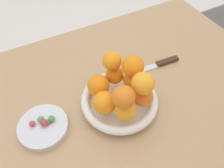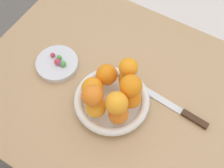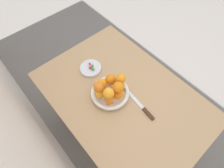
{
  "view_description": "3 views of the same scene",
  "coord_description": "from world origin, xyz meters",
  "px_view_note": "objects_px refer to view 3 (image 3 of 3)",
  "views": [
    {
      "loc": [
        0.26,
        0.4,
        1.33
      ],
      "look_at": [
        0.07,
        0.05,
        0.85
      ],
      "focal_mm": 35.0,
      "sensor_mm": 36.0,
      "label": 1
    },
    {
      "loc": [
        -0.15,
        0.4,
        1.57
      ],
      "look_at": [
        0.07,
        0.02,
        0.8
      ],
      "focal_mm": 45.0,
      "sensor_mm": 36.0,
      "label": 2
    },
    {
      "loc": [
        -0.36,
        0.4,
        1.73
      ],
      "look_at": [
        0.06,
        0.03,
        0.83
      ],
      "focal_mm": 28.0,
      "sensor_mm": 36.0,
      "label": 3
    }
  ],
  "objects_px": {
    "orange_5": "(100,93)",
    "orange_8": "(109,93)",
    "orange_7": "(118,87)",
    "orange_6": "(99,87)",
    "knife": "(141,106)",
    "orange_0": "(109,99)",
    "candy_dish": "(91,68)",
    "orange_1": "(118,94)",
    "orange_3": "(111,79)",
    "candy_ball_3": "(90,64)",
    "candy_ball_2": "(92,69)",
    "candy_ball_4": "(91,67)",
    "candy_ball_0": "(93,69)",
    "fruit_bowl": "(110,93)",
    "orange_4": "(102,84)",
    "orange_9": "(121,78)",
    "candy_ball_1": "(92,66)",
    "orange_2": "(120,85)",
    "dining_table": "(121,101)"
  },
  "relations": [
    {
      "from": "orange_5",
      "to": "orange_8",
      "type": "relative_size",
      "value": 0.96
    },
    {
      "from": "orange_7",
      "to": "orange_6",
      "type": "bearing_deg",
      "value": 47.06
    },
    {
      "from": "orange_7",
      "to": "knife",
      "type": "distance_m",
      "value": 0.21
    },
    {
      "from": "orange_0",
      "to": "candy_dish",
      "type": "bearing_deg",
      "value": -15.13
    },
    {
      "from": "orange_1",
      "to": "orange_6",
      "type": "xyz_separation_m",
      "value": [
        0.08,
        0.08,
        0.06
      ]
    },
    {
      "from": "orange_3",
      "to": "orange_8",
      "type": "height_order",
      "value": "orange_8"
    },
    {
      "from": "orange_1",
      "to": "candy_ball_3",
      "type": "xyz_separation_m",
      "value": [
        0.32,
        -0.03,
        -0.04
      ]
    },
    {
      "from": "candy_ball_2",
      "to": "knife",
      "type": "xyz_separation_m",
      "value": [
        -0.42,
        -0.06,
        -0.02
      ]
    },
    {
      "from": "orange_0",
      "to": "orange_7",
      "type": "height_order",
      "value": "orange_7"
    },
    {
      "from": "orange_3",
      "to": "knife",
      "type": "height_order",
      "value": "orange_3"
    },
    {
      "from": "candy_ball_4",
      "to": "knife",
      "type": "height_order",
      "value": "candy_ball_4"
    },
    {
      "from": "candy_ball_0",
      "to": "knife",
      "type": "distance_m",
      "value": 0.41
    },
    {
      "from": "candy_ball_2",
      "to": "knife",
      "type": "height_order",
      "value": "candy_ball_2"
    },
    {
      "from": "fruit_bowl",
      "to": "orange_4",
      "type": "height_order",
      "value": "orange_4"
    },
    {
      "from": "candy_ball_2",
      "to": "candy_dish",
      "type": "bearing_deg",
      "value": -9.01
    },
    {
      "from": "orange_0",
      "to": "orange_9",
      "type": "bearing_deg",
      "value": -73.96
    },
    {
      "from": "fruit_bowl",
      "to": "candy_ball_1",
      "type": "distance_m",
      "value": 0.24
    },
    {
      "from": "orange_7",
      "to": "candy_ball_4",
      "type": "distance_m",
      "value": 0.3
    },
    {
      "from": "orange_6",
      "to": "orange_2",
      "type": "bearing_deg",
      "value": -108.74
    },
    {
      "from": "orange_3",
      "to": "fruit_bowl",
      "type": "bearing_deg",
      "value": 134.92
    },
    {
      "from": "orange_8",
      "to": "knife",
      "type": "height_order",
      "value": "orange_8"
    },
    {
      "from": "orange_2",
      "to": "orange_4",
      "type": "bearing_deg",
      "value": 46.76
    },
    {
      "from": "orange_8",
      "to": "candy_ball_2",
      "type": "relative_size",
      "value": 4.65
    },
    {
      "from": "orange_9",
      "to": "candy_ball_4",
      "type": "height_order",
      "value": "orange_9"
    },
    {
      "from": "dining_table",
      "to": "orange_4",
      "type": "bearing_deg",
      "value": 32.9
    },
    {
      "from": "dining_table",
      "to": "orange_2",
      "type": "xyz_separation_m",
      "value": [
        0.03,
        -0.01,
        0.16
      ]
    },
    {
      "from": "candy_ball_1",
      "to": "orange_4",
      "type": "bearing_deg",
      "value": 161.51
    },
    {
      "from": "orange_6",
      "to": "orange_8",
      "type": "distance_m",
      "value": 0.07
    },
    {
      "from": "dining_table",
      "to": "orange_3",
      "type": "xyz_separation_m",
      "value": [
        0.1,
        0.01,
        0.16
      ]
    },
    {
      "from": "orange_2",
      "to": "orange_7",
      "type": "relative_size",
      "value": 0.89
    },
    {
      "from": "orange_4",
      "to": "candy_ball_3",
      "type": "relative_size",
      "value": 4.07
    },
    {
      "from": "orange_5",
      "to": "candy_ball_2",
      "type": "distance_m",
      "value": 0.23
    },
    {
      "from": "candy_dish",
      "to": "candy_ball_3",
      "type": "relative_size",
      "value": 8.81
    },
    {
      "from": "orange_1",
      "to": "candy_ball_0",
      "type": "distance_m",
      "value": 0.27
    },
    {
      "from": "candy_ball_0",
      "to": "candy_ball_4",
      "type": "height_order",
      "value": "candy_ball_4"
    },
    {
      "from": "candy_ball_2",
      "to": "knife",
      "type": "distance_m",
      "value": 0.42
    },
    {
      "from": "orange_3",
      "to": "orange_0",
      "type": "bearing_deg",
      "value": 134.92
    },
    {
      "from": "orange_4",
      "to": "orange_7",
      "type": "height_order",
      "value": "orange_7"
    },
    {
      "from": "candy_dish",
      "to": "candy_ball_1",
      "type": "xyz_separation_m",
      "value": [
        -0.0,
        -0.01,
        0.02
      ]
    },
    {
      "from": "orange_0",
      "to": "orange_7",
      "type": "xyz_separation_m",
      "value": [
        -0.0,
        -0.07,
        0.07
      ]
    },
    {
      "from": "orange_9",
      "to": "candy_ball_0",
      "type": "height_order",
      "value": "orange_9"
    },
    {
      "from": "orange_6",
      "to": "candy_ball_3",
      "type": "xyz_separation_m",
      "value": [
        0.24,
        -0.1,
        -0.1
      ]
    },
    {
      "from": "orange_2",
      "to": "orange_4",
      "type": "xyz_separation_m",
      "value": [
        0.08,
        0.08,
        0.0
      ]
    },
    {
      "from": "orange_0",
      "to": "candy_ball_3",
      "type": "distance_m",
      "value": 0.33
    },
    {
      "from": "fruit_bowl",
      "to": "orange_8",
      "type": "height_order",
      "value": "orange_8"
    },
    {
      "from": "orange_2",
      "to": "orange_6",
      "type": "distance_m",
      "value": 0.15
    },
    {
      "from": "candy_dish",
      "to": "knife",
      "type": "height_order",
      "value": "candy_dish"
    },
    {
      "from": "orange_3",
      "to": "candy_ball_2",
      "type": "xyz_separation_m",
      "value": [
        0.18,
        0.02,
        -0.05
      ]
    },
    {
      "from": "orange_5",
      "to": "candy_ball_1",
      "type": "distance_m",
      "value": 0.25
    },
    {
      "from": "orange_0",
      "to": "orange_9",
      "type": "relative_size",
      "value": 1.04
    }
  ]
}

